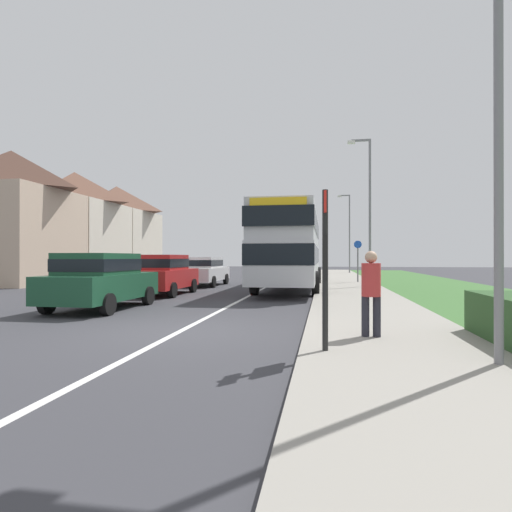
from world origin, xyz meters
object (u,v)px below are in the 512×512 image
parked_car_white (204,270)px  pedestrian_at_stop (371,289)px  cycle_route_sign (358,259)px  street_lamp_mid (368,203)px  parked_car_red (163,273)px  street_lamp_far (348,228)px  street_lamp_near (489,83)px  parked_car_dark_green (101,279)px  double_decker_bus (291,245)px  bus_stop_sign (325,258)px

parked_car_white → pedestrian_at_stop: size_ratio=2.69×
cycle_route_sign → street_lamp_mid: size_ratio=0.34×
parked_car_red → street_lamp_far: bearing=69.2°
street_lamp_near → street_lamp_far: street_lamp_far is taller
street_lamp_mid → street_lamp_far: street_lamp_mid is taller
parked_car_dark_green → parked_car_red: 4.83m
street_lamp_near → street_lamp_far: 33.34m
street_lamp_mid → parked_car_white: bearing=175.5°
cycle_route_sign → street_lamp_near: 18.79m
cycle_route_sign → street_lamp_mid: (0.20, -3.62, 2.82)m
double_decker_bus → street_lamp_mid: bearing=17.1°
double_decker_bus → parked_car_dark_green: 9.93m
parked_car_white → cycle_route_sign: cycle_route_sign is taller
bus_stop_sign → street_lamp_far: street_lamp_far is taller
pedestrian_at_stop → cycle_route_sign: 16.98m
street_lamp_near → double_decker_bus: bearing=105.3°
parked_car_red → cycle_route_sign: (8.50, 8.43, 0.52)m
parked_car_white → street_lamp_mid: bearing=-4.5°
pedestrian_at_stop → parked_car_white: bearing=117.6°
parked_car_dark_green → parked_car_white: size_ratio=0.91×
parked_car_dark_green → street_lamp_far: street_lamp_far is taller
cycle_route_sign → bus_stop_sign: bearing=-96.0°
parked_car_white → street_lamp_near: bearing=-61.0°
parked_car_white → street_lamp_near: street_lamp_near is taller
parked_car_white → street_lamp_far: 19.97m
parked_car_red → cycle_route_sign: 11.98m
parked_car_white → street_lamp_near: (8.68, -15.68, 3.05)m
parked_car_dark_green → pedestrian_at_stop: size_ratio=2.46×
bus_stop_sign → street_lamp_near: street_lamp_near is taller
double_decker_bus → parked_car_white: double_decker_bus is taller
pedestrian_at_stop → parked_car_dark_green: bearing=153.6°
parked_car_dark_green → street_lamp_far: size_ratio=0.56×
double_decker_bus → street_lamp_near: 14.48m
bus_stop_sign → double_decker_bus: bearing=96.8°
street_lamp_far → pedestrian_at_stop: bearing=-92.5°
parked_car_dark_green → double_decker_bus: bearing=59.5°
street_lamp_near → cycle_route_sign: bearing=90.9°
pedestrian_at_stop → bus_stop_sign: (-0.82, -1.24, 0.56)m
parked_car_red → street_lamp_near: (8.78, -10.20, 3.01)m
double_decker_bus → pedestrian_at_stop: bearing=-78.7°
parked_car_white → street_lamp_far: size_ratio=0.61×
street_lamp_far → parked_car_white: bearing=-116.2°
parked_car_white → street_lamp_near: size_ratio=0.66×
parked_car_white → bus_stop_sign: 16.57m
bus_stop_sign → street_lamp_mid: street_lamp_mid is taller
cycle_route_sign → street_lamp_near: (0.28, -18.62, 2.49)m
cycle_route_sign → parked_car_dark_green: bearing=-122.7°
parked_car_dark_green → bus_stop_sign: bearing=-36.7°
parked_car_white → parked_car_red: bearing=-91.1°
parked_car_dark_green → pedestrian_at_stop: 8.29m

